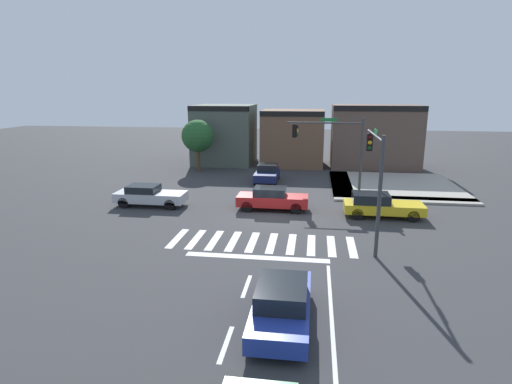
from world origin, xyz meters
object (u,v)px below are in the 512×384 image
Objects in this scene: traffic_signal_southeast at (375,164)px; car_blue at (282,304)px; roadside_tree at (198,136)px; traffic_signal_northeast at (332,142)px; car_navy at (267,173)px; car_red at (272,199)px; car_yellow at (380,205)px; car_silver at (149,195)px.

car_blue is at bearing 155.50° from traffic_signal_southeast.
traffic_signal_northeast is at bearing -34.97° from roadside_tree.
roadside_tree is at bearing -118.47° from car_navy.
car_red reaches higher than car_blue.
traffic_signal_southeast reaches higher than car_blue.
car_yellow reaches higher than car_silver.
traffic_signal_northeast is 17.97m from car_blue.
car_yellow is 15.06m from car_silver.
car_blue is (1.74, -13.71, -0.01)m from car_red.
car_red is 0.98× the size of car_silver.
car_silver is 12.83m from roadside_tree.
car_blue is at bearing -53.44° from car_silver.
traffic_signal_northeast is 1.25× the size of car_red.
car_yellow is at bearing 123.15° from traffic_signal_northeast.
car_navy is 0.87× the size of car_silver.
traffic_signal_northeast is 13.23m from car_silver.
car_red is at bearing 1.19° from car_silver.
traffic_signal_southeast is 1.23× the size of car_silver.
traffic_signal_southeast is 15.68m from car_navy.
roadside_tree reaches higher than car_blue.
car_navy is (-5.15, 4.72, -3.30)m from traffic_signal_northeast.
car_blue is 22.46m from car_navy.
car_red is at bearing 174.96° from car_yellow.
car_blue is 0.97× the size of roadside_tree.
car_blue is (-2.13, -17.53, -3.29)m from traffic_signal_northeast.
car_red is 1.12× the size of car_navy.
car_red is at bearing 44.64° from traffic_signal_northeast.
traffic_signal_northeast is at bearing -6.92° from car_blue.
car_yellow is at bearing -20.91° from car_blue.
traffic_signal_northeast is at bearing 18.16° from car_silver.
traffic_signal_southeast is 22.44m from roadside_tree.
car_silver is 0.96× the size of roadside_tree.
car_blue reaches higher than car_silver.
car_navy is (-1.28, 8.54, -0.02)m from car_red.
car_blue is at bearing 83.08° from traffic_signal_northeast.
roadside_tree is at bearing 124.07° from car_red.
traffic_signal_northeast reaches higher than roadside_tree.
traffic_signal_northeast is 14.95m from roadside_tree.
traffic_signal_southeast is 1.21× the size of car_blue.
traffic_signal_southeast is at bearing -42.17° from car_red.
car_silver is (-7.02, -8.71, -0.01)m from car_navy.
car_navy is (-6.94, 13.66, -3.32)m from traffic_signal_southeast.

